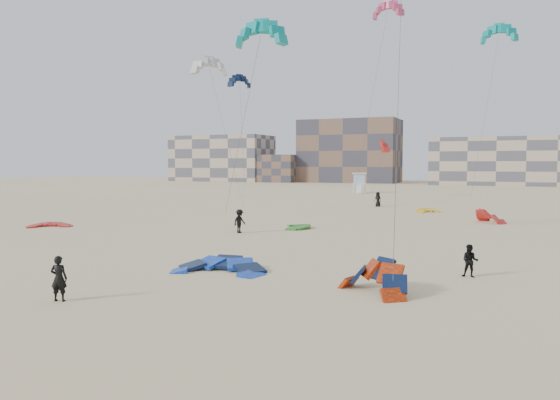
% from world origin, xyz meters
% --- Properties ---
extents(ground, '(320.00, 320.00, 0.00)m').
position_xyz_m(ground, '(0.00, 0.00, 0.00)').
color(ground, beige).
rests_on(ground, ground).
extents(kite_ground_blue, '(5.17, 5.39, 2.21)m').
position_xyz_m(kite_ground_blue, '(0.69, 3.99, 0.00)').
color(kite_ground_blue, blue).
rests_on(kite_ground_blue, ground).
extents(kite_ground_orange, '(4.69, 4.69, 3.41)m').
position_xyz_m(kite_ground_orange, '(8.92, 2.61, 0.00)').
color(kite_ground_orange, '#FF330E').
rests_on(kite_ground_orange, ground).
extents(kite_ground_red, '(4.71, 4.75, 0.95)m').
position_xyz_m(kite_ground_red, '(-22.46, 15.30, 0.00)').
color(kite_ground_red, red).
rests_on(kite_ground_red, ground).
extents(kite_ground_green, '(4.24, 4.11, 0.83)m').
position_xyz_m(kite_ground_green, '(-2.54, 22.80, 0.00)').
color(kite_ground_green, '#31851E').
rests_on(kite_ground_green, ground).
extents(kite_ground_red_far, '(4.78, 4.75, 3.47)m').
position_xyz_m(kite_ground_red_far, '(12.23, 33.97, 0.00)').
color(kite_ground_red_far, red).
rests_on(kite_ground_red_far, ground).
extents(kite_ground_yellow, '(4.45, 4.46, 1.48)m').
position_xyz_m(kite_ground_yellow, '(5.49, 42.58, 0.00)').
color(kite_ground_yellow, yellow).
rests_on(kite_ground_yellow, ground).
extents(kitesurfer_main, '(0.77, 0.62, 1.82)m').
position_xyz_m(kitesurfer_main, '(-2.19, -3.63, 0.91)').
color(kitesurfer_main, black).
rests_on(kitesurfer_main, ground).
extents(kitesurfer_b, '(0.80, 0.64, 1.58)m').
position_xyz_m(kitesurfer_b, '(12.38, 7.59, 0.79)').
color(kitesurfer_b, black).
rests_on(kitesurfer_b, ground).
extents(kitesurfer_c, '(0.99, 1.34, 1.86)m').
position_xyz_m(kitesurfer_c, '(-5.48, 18.07, 0.93)').
color(kitesurfer_c, black).
rests_on(kitesurfer_c, ground).
extents(kitesurfer_e, '(1.04, 0.82, 1.87)m').
position_xyz_m(kitesurfer_e, '(-1.58, 48.26, 0.93)').
color(kitesurfer_e, black).
rests_on(kitesurfer_e, ground).
extents(kite_fly_teal_a, '(8.83, 9.12, 14.64)m').
position_xyz_m(kite_fly_teal_a, '(-2.30, 15.26, 14.32)').
color(kite_fly_teal_a, '#0C95A2').
rests_on(kite_fly_teal_a, ground).
extents(kite_fly_grey, '(8.86, 6.54, 16.64)m').
position_xyz_m(kite_fly_grey, '(-17.32, 33.72, 16.08)').
color(kite_fly_grey, white).
rests_on(kite_fly_grey, ground).
extents(kite_fly_pink, '(6.53, 4.15, 23.46)m').
position_xyz_m(kite_fly_pink, '(0.02, 45.21, 23.30)').
color(kite_fly_pink, '#E94677').
rests_on(kite_fly_pink, ground).
extents(kite_fly_navy, '(6.63, 9.22, 17.64)m').
position_xyz_m(kite_fly_navy, '(-23.74, 53.28, 17.49)').
color(kite_fly_navy, '#0E1A43').
rests_on(kite_fly_navy, ground).
extents(kite_fly_teal_b, '(5.08, 6.71, 22.57)m').
position_xyz_m(kite_fly_teal_b, '(11.83, 58.06, 22.18)').
color(kite_fly_teal_b, '#0C95A2').
rests_on(kite_fly_teal_b, ground).
extents(kite_fly_red, '(4.68, 13.10, 8.59)m').
position_xyz_m(kite_fly_red, '(-4.91, 66.86, 8.00)').
color(kite_fly_red, red).
rests_on(kite_fly_red, ground).
extents(lifeguard_tower_far, '(3.12, 5.36, 3.71)m').
position_xyz_m(lifeguard_tower_far, '(-12.22, 78.93, 1.84)').
color(lifeguard_tower_far, white).
rests_on(lifeguard_tower_far, ground).
extents(condo_west_a, '(30.00, 15.00, 14.00)m').
position_xyz_m(condo_west_a, '(-70.00, 130.00, 7.00)').
color(condo_west_a, tan).
rests_on(condo_west_a, ground).
extents(condo_west_b, '(28.00, 14.00, 18.00)m').
position_xyz_m(condo_west_b, '(-30.00, 134.00, 9.00)').
color(condo_west_b, brown).
rests_on(condo_west_b, ground).
extents(condo_mid, '(32.00, 16.00, 12.00)m').
position_xyz_m(condo_mid, '(10.00, 130.00, 6.00)').
color(condo_mid, tan).
rests_on(condo_mid, ground).
extents(condo_fill_left, '(12.00, 10.00, 8.00)m').
position_xyz_m(condo_fill_left, '(-50.00, 128.00, 4.00)').
color(condo_fill_left, brown).
rests_on(condo_fill_left, ground).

